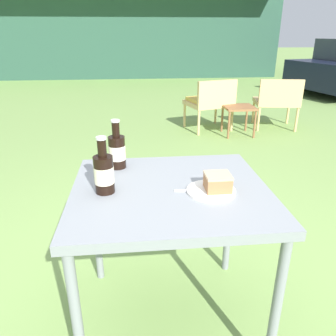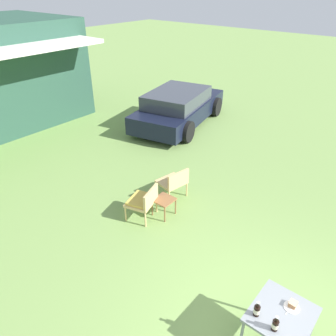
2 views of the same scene
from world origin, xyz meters
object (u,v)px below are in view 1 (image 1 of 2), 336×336
object	(u,v)px
wicker_chair_cushioned	(210,101)
garden_side_table	(239,110)
cola_bottle_far	(104,173)
cake_on_plate	(215,185)
cola_bottle_near	(117,151)
wicker_chair_plain	(277,100)
patio_table	(170,203)

from	to	relation	value
wicker_chair_cushioned	garden_side_table	distance (m)	0.45
cola_bottle_far	cake_on_plate	bearing A→B (deg)	-5.68
garden_side_table	cola_bottle_far	world-z (taller)	cola_bottle_far
garden_side_table	cola_bottle_near	bearing A→B (deg)	-118.11
wicker_chair_plain	cake_on_plate	bearing A→B (deg)	72.94
cola_bottle_near	cola_bottle_far	xyz separation A→B (m)	(-0.04, -0.26, 0.00)
wicker_chair_cushioned	cola_bottle_near	distance (m)	3.37
cola_bottle_near	wicker_chair_plain	bearing A→B (deg)	55.08
patio_table	cake_on_plate	xyz separation A→B (m)	(0.18, -0.06, 0.10)
garden_side_table	cola_bottle_far	xyz separation A→B (m)	(-1.56, -3.11, 0.47)
cola_bottle_near	cola_bottle_far	size ratio (longest dim) A/B	1.00
garden_side_table	cola_bottle_near	distance (m)	3.27
wicker_chair_plain	garden_side_table	xyz separation A→B (m)	(-0.65, -0.26, -0.09)
wicker_chair_cushioned	cola_bottle_near	bearing A→B (deg)	52.84
wicker_chair_cushioned	patio_table	bearing A→B (deg)	57.84
wicker_chair_cushioned	garden_side_table	xyz separation A→B (m)	(0.34, -0.28, -0.09)
cake_on_plate	cola_bottle_near	world-z (taller)	cola_bottle_near
wicker_chair_cushioned	patio_table	size ratio (longest dim) A/B	0.89
garden_side_table	cola_bottle_near	size ratio (longest dim) A/B	1.72
garden_side_table	cola_bottle_near	world-z (taller)	cola_bottle_near
patio_table	cola_bottle_near	bearing A→B (deg)	132.31
wicker_chair_cushioned	cola_bottle_far	size ratio (longest dim) A/B	3.10
cake_on_plate	wicker_chair_plain	bearing A→B (deg)	62.78
wicker_chair_plain	cola_bottle_far	world-z (taller)	cola_bottle_far
wicker_chair_cushioned	patio_table	distance (m)	3.52
garden_side_table	cake_on_plate	world-z (taller)	cake_on_plate
cola_bottle_near	garden_side_table	bearing A→B (deg)	61.89
wicker_chair_plain	cake_on_plate	world-z (taller)	cake_on_plate
wicker_chair_cushioned	garden_side_table	bearing A→B (deg)	124.36
cola_bottle_far	wicker_chair_cushioned	bearing A→B (deg)	70.22
patio_table	cola_bottle_far	size ratio (longest dim) A/B	3.51
garden_side_table	wicker_chair_cushioned	bearing A→B (deg)	140.88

